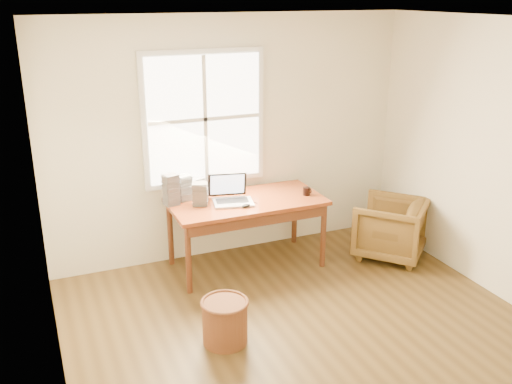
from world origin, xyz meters
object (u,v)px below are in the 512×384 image
Objects in this scene: laptop at (233,189)px; armchair at (390,228)px; coffee_mug at (306,191)px; wicker_stool at (225,322)px; desk at (246,202)px; cd_stack_a at (184,188)px.

armchair is at bearing 1.12° from laptop.
wicker_stool is at bearing -118.26° from coffee_mug.
armchair is 1.91× the size of wicker_stool.
wicker_stool is 1.87m from coffee_mug.
armchair is at bearing -14.44° from desk.
laptop is at bearing -53.42° from armchair.
laptop is 0.52m from cd_stack_a.
cd_stack_a reaches higher than coffee_mug.
coffee_mug is at bearing 40.49° from wicker_stool.
laptop reaches higher than coffee_mug.
desk is at bearing -21.69° from cd_stack_a.
desk is 3.64× the size of laptop.
cd_stack_a is (0.11, 1.50, 0.70)m from wicker_stool.
cd_stack_a is at bearing 158.31° from desk.
desk is 1.65m from armchair.
cd_stack_a is (-0.43, 0.29, -0.02)m from laptop.
cd_stack_a is at bearing 85.91° from wicker_stool.
laptop is 1.62× the size of cd_stack_a.
desk is 0.66m from coffee_mug.
desk is 18.62× the size of coffee_mug.
armchair is 1.06m from coffee_mug.
wicker_stool is 0.86× the size of laptop.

